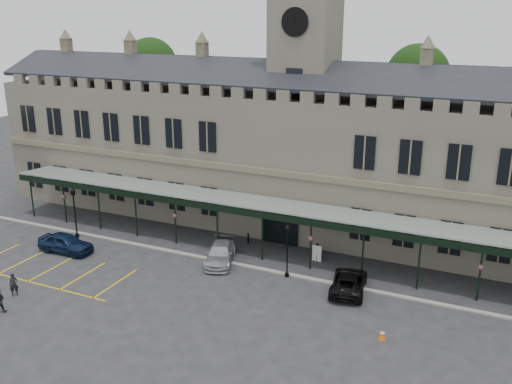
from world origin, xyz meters
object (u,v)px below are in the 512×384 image
at_px(lamp_post_mid, 287,246).
at_px(person_a, 14,285).
at_px(clock_tower, 304,81).
at_px(car_van, 349,282).
at_px(station_building, 302,156).
at_px(lamp_post_left, 74,208).
at_px(car_taxi, 220,254).
at_px(traffic_cone, 382,335).
at_px(car_left_a, 66,243).
at_px(sign_board, 317,254).

xyz_separation_m(lamp_post_mid, person_a, (-16.07, -10.60, -1.64)).
height_order(clock_tower, car_van, clock_tower).
xyz_separation_m(station_building, lamp_post_mid, (2.87, -10.67, -4.00)).
height_order(lamp_post_left, car_taxi, lamp_post_left).
distance_m(lamp_post_mid, car_taxi, 5.95).
bearing_deg(lamp_post_left, car_taxi, 2.61).
bearing_deg(station_building, traffic_cone, -55.25).
bearing_deg(clock_tower, car_left_a, -137.17).
bearing_deg(clock_tower, traffic_cone, -55.39).
bearing_deg(lamp_post_mid, person_a, -146.60).
xyz_separation_m(station_building, clock_tower, (0.00, 0.09, 6.64)).
height_order(lamp_post_left, car_van, lamp_post_left).
distance_m(station_building, clock_tower, 6.64).
xyz_separation_m(car_taxi, car_van, (10.46, -0.45, -0.03)).
relative_size(lamp_post_mid, car_taxi, 0.83).
height_order(clock_tower, car_left_a, clock_tower).
xyz_separation_m(clock_tower, traffic_cone, (11.22, -16.26, -12.79)).
bearing_deg(clock_tower, lamp_post_mid, -75.05).
bearing_deg(lamp_post_mid, car_van, -2.93).
bearing_deg(clock_tower, car_taxi, -104.93).
bearing_deg(traffic_cone, car_taxi, 157.87).
height_order(lamp_post_mid, car_left_a, lamp_post_mid).
bearing_deg(clock_tower, lamp_post_left, -146.09).
relative_size(station_building, car_van, 12.06).
distance_m(lamp_post_mid, car_van, 5.10).
relative_size(clock_tower, car_taxi, 4.96).
bearing_deg(person_a, traffic_cone, -41.56).
distance_m(traffic_cone, sign_board, 11.57).
bearing_deg(car_left_a, car_van, -83.79).
bearing_deg(lamp_post_left, sign_board, 10.86).
bearing_deg(station_building, lamp_post_left, -146.29).
bearing_deg(car_van, station_building, -64.22).
bearing_deg(person_a, car_left_a, 52.06).
relative_size(lamp_post_mid, sign_board, 3.19).
relative_size(station_building, sign_board, 46.02).
height_order(car_taxi, car_van, car_taxi).
height_order(lamp_post_mid, person_a, lamp_post_mid).
xyz_separation_m(clock_tower, sign_board, (3.99, -7.22, -12.47)).
bearing_deg(sign_board, lamp_post_mid, -104.35).
bearing_deg(station_building, car_van, -55.00).
xyz_separation_m(lamp_post_left, traffic_cone, (27.85, -5.08, -2.38)).
height_order(lamp_post_mid, car_taxi, lamp_post_mid).
relative_size(car_left_a, car_taxi, 0.94).
bearing_deg(car_taxi, sign_board, 7.25).
relative_size(clock_tower, lamp_post_mid, 5.96).
distance_m(traffic_cone, person_a, 24.95).
distance_m(station_building, person_a, 25.66).
xyz_separation_m(lamp_post_left, lamp_post_mid, (19.50, 0.42, -0.24)).
xyz_separation_m(clock_tower, lamp_post_mid, (2.87, -10.76, -10.64)).
bearing_deg(traffic_cone, car_van, 124.22).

